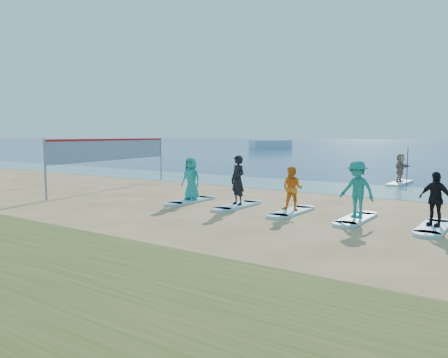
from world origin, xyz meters
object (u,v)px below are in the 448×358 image
Objects in this scene: volleyball_net at (114,150)px; surfboard_4 at (434,227)px; student_3 at (357,189)px; student_1 at (238,180)px; student_0 at (191,179)px; surfboard_3 at (356,219)px; surfboard_0 at (191,201)px; paddleboarder at (400,168)px; student_2 at (292,189)px; student_4 at (435,199)px; boat_offshore_a at (271,149)px; paddleboard at (400,183)px; surfboard_1 at (238,206)px; surfboard_2 at (292,212)px.

volleyball_net is 15.09m from surfboard_4.
student_1 is at bearing -166.62° from student_3.
surfboard_4 is (8.81, 0.00, -0.89)m from student_0.
surfboard_3 is 1.24× the size of student_3.
surfboard_0 is 1.24× the size of student_3.
paddleboarder reaches higher than student_2.
paddleboarder is 1.00× the size of student_4.
student_0 is (6.10, -1.37, -0.97)m from volleyball_net.
boat_offshore_a is at bearing 112.10° from volleyball_net.
student_2 is at bearing 0.00° from surfboard_0.
surfboard_4 is at bearing 0.00° from student_4.
paddleboard is 1.36× the size of surfboard_0.
surfboard_1 is (33.21, -62.71, 0.04)m from boat_offshore_a.
surfboard_0 is 1.00× the size of surfboard_4.
surfboard_0 is 1.00× the size of surfboard_3.
student_2 is 0.68× the size of surfboard_4.
volleyball_net is at bearing 174.75° from surfboard_4.
student_1 is at bearing 171.90° from student_2.
surfboard_4 is at bearing -33.08° from boat_offshore_a.
student_0 is (0.00, 0.00, 0.89)m from surfboard_0.
volleyball_net reaches higher than student_3.
student_2 reaches higher than surfboard_2.
student_4 is (8.81, 0.00, 0.81)m from surfboard_0.
surfboard_1 is 4.50m from student_3.
student_1 is (-3.04, -11.41, 0.94)m from paddleboard.
surfboard_0 is at bearing 171.90° from student_2.
paddleboard is 1.36× the size of surfboard_2.
student_3 reaches higher than student_2.
student_4 is (2.20, 0.00, 0.81)m from surfboard_3.
volleyball_net reaches higher than student_2.
surfboard_3 is at bearing 0.00° from student_3.
boat_offshore_a is 70.97m from student_1.
student_3 is at bearing 0.00° from surfboard_0.
student_1 is at bearing -162.48° from student_4.
paddleboard is 11.46m from student_2.
surfboard_1 is (-3.04, -11.41, -0.84)m from paddleboarder.
volleyball_net is 4.04× the size of surfboard_0.
student_3 is 2.21m from student_4.
boat_offshore_a is at bearing 117.90° from surfboard_1.
student_4 is at bearing -5.25° from volleyball_net.
student_2 is 0.68× the size of surfboard_3.
surfboard_4 is (2.20, 0.00, 0.00)m from surfboard_3.
surfboard_1 is at bearing 180.00° from surfboard_3.
surfboard_2 is 1.43× the size of student_4.
volleyball_net is 10.65m from student_2.
paddleboarder is (0.00, 0.00, 0.83)m from paddleboard.
student_0 is at bearing 180.00° from surfboard_1.
student_1 reaches higher than surfboard_4.
volleyball_net is 12.92m from surfboard_3.
student_2 reaches higher than boat_offshore_a.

